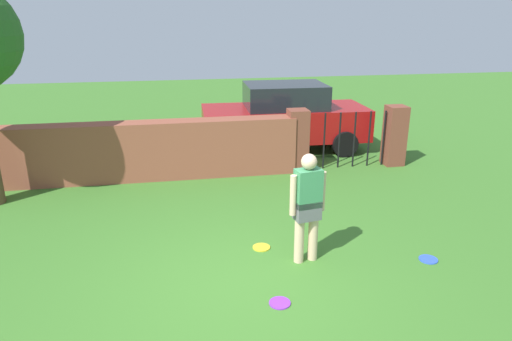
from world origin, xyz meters
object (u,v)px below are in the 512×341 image
object	(u,v)px
frisbee_blue	(428,259)
frisbee_yellow	(261,247)
frisbee_purple	(280,303)
car	(285,117)
person	(307,203)

from	to	relation	value
frisbee_blue	frisbee_yellow	bearing A→B (deg)	161.22
frisbee_purple	frisbee_yellow	distance (m)	1.44
car	frisbee_purple	size ratio (longest dim) A/B	15.72
person	frisbee_yellow	bearing A→B (deg)	-50.05
car	frisbee_purple	distance (m)	6.87
person	frisbee_blue	distance (m)	2.01
person	frisbee_blue	world-z (taller)	person
person	frisbee_purple	bearing A→B (deg)	47.89
frisbee_purple	frisbee_blue	xyz separation A→B (m)	(2.38, 0.65, 0.00)
car	frisbee_purple	xyz separation A→B (m)	(-1.65, -6.61, -0.85)
car	frisbee_yellow	size ratio (longest dim) A/B	15.72
frisbee_purple	frisbee_blue	size ratio (longest dim) A/B	1.00
car	frisbee_purple	bearing A→B (deg)	77.53
person	car	distance (m)	5.74
frisbee_blue	person	bearing A→B (deg)	169.70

